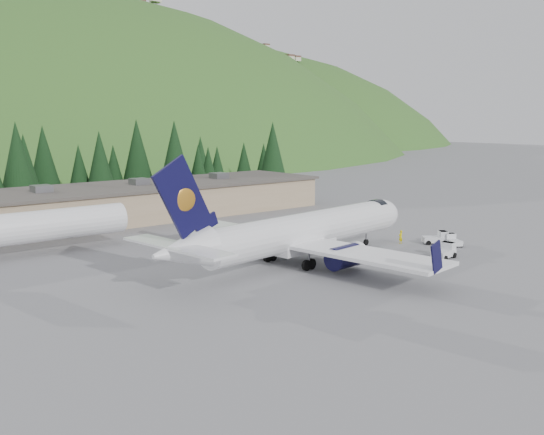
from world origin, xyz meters
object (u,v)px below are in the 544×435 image
(baggage_tug_c, at_px, (452,240))
(ramp_worker, at_px, (401,237))
(baggage_tug_a, at_px, (445,251))
(second_airliner, at_px, (3,229))
(terminal_building, at_px, (110,204))
(baggage_tug_b, at_px, (437,238))
(airliner, at_px, (301,233))

(baggage_tug_c, bearing_deg, ramp_worker, 69.49)
(baggage_tug_a, bearing_deg, second_airliner, 133.53)
(terminal_building, bearing_deg, baggage_tug_c, -61.09)
(baggage_tug_a, xyz_separation_m, baggage_tug_c, (6.40, 3.30, -0.12))
(terminal_building, bearing_deg, ramp_worker, -62.59)
(baggage_tug_c, xyz_separation_m, ramp_worker, (-3.93, 4.73, 0.21))
(second_airliner, xyz_separation_m, baggage_tug_b, (43.37, -25.67, -2.62))
(baggage_tug_a, relative_size, baggage_tug_c, 1.13)
(baggage_tug_b, relative_size, ramp_worker, 1.95)
(second_airliner, relative_size, baggage_tug_c, 9.48)
(airliner, xyz_separation_m, baggage_tug_a, (13.66, -8.62, -2.51))
(baggage_tug_a, bearing_deg, baggage_tug_c, 20.12)
(second_airliner, height_order, baggage_tug_a, second_airliner)
(second_airliner, height_order, ramp_worker, second_airliner)
(baggage_tug_b, bearing_deg, baggage_tug_a, -100.94)
(airliner, distance_m, ramp_worker, 16.33)
(baggage_tug_c, bearing_deg, baggage_tug_b, 46.71)
(baggage_tug_a, bearing_deg, terminal_building, 103.50)
(airliner, height_order, baggage_tug_a, airliner)
(baggage_tug_a, height_order, ramp_worker, baggage_tug_a)
(airliner, relative_size, ramp_worker, 22.21)
(second_airliner, height_order, terminal_building, second_airliner)
(baggage_tug_b, height_order, ramp_worker, ramp_worker)
(terminal_building, bearing_deg, airliner, -84.10)
(second_airliner, bearing_deg, baggage_tug_c, -32.01)
(baggage_tug_b, distance_m, baggage_tug_c, 1.86)
(second_airliner, bearing_deg, airliner, -42.85)
(second_airliner, distance_m, terminal_building, 25.55)
(second_airliner, bearing_deg, ramp_worker, -29.60)
(baggage_tug_c, bearing_deg, second_airliner, 87.80)
(airliner, relative_size, second_airliner, 1.34)
(baggage_tug_a, bearing_deg, baggage_tug_b, 33.74)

